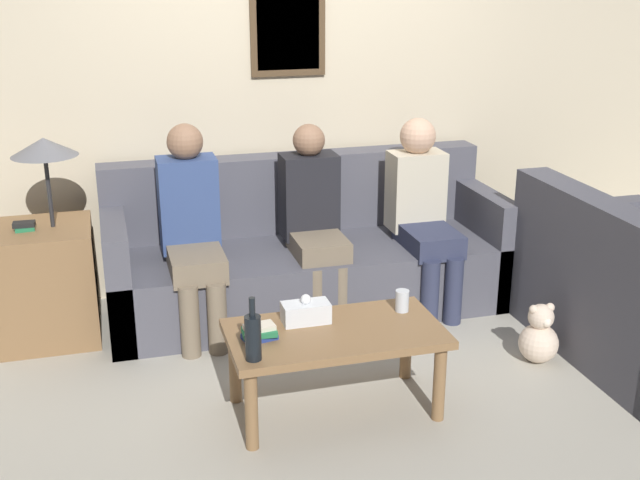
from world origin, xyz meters
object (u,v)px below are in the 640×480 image
at_px(person_middle, 314,216).
at_px(person_right, 422,208).
at_px(wine_bottle, 253,336).
at_px(person_left, 192,225).
at_px(coffee_table, 335,342).
at_px(couch_side, 634,302).
at_px(teddy_bear, 539,337).
at_px(drinking_glass, 402,301).
at_px(couch_main, 306,257).

distance_m(person_middle, person_right, 0.69).
xyz_separation_m(wine_bottle, person_left, (-0.10, 1.30, 0.11)).
distance_m(wine_bottle, person_left, 1.31).
bearing_deg(person_left, wine_bottle, -85.52).
xyz_separation_m(person_left, person_middle, (0.74, 0.04, -0.02)).
xyz_separation_m(person_left, person_right, (1.43, 0.01, -0.01)).
bearing_deg(coffee_table, couch_side, 4.17).
xyz_separation_m(person_right, teddy_bear, (0.32, -0.94, -0.49)).
bearing_deg(couch_side, teddy_bear, 84.19).
bearing_deg(person_middle, coffee_table, -100.21).
height_order(drinking_glass, person_left, person_left).
distance_m(couch_side, person_middle, 1.89).
distance_m(couch_side, person_right, 1.35).
bearing_deg(person_middle, person_left, -176.65).
distance_m(person_left, teddy_bear, 2.05).
bearing_deg(person_right, drinking_glass, -117.32).
bearing_deg(wine_bottle, couch_side, 8.17).
relative_size(couch_main, person_left, 2.02).
bearing_deg(couch_main, person_right, -14.26).
xyz_separation_m(coffee_table, drinking_glass, (0.39, 0.12, 0.12)).
distance_m(wine_bottle, teddy_bear, 1.74).
bearing_deg(couch_side, person_left, 66.82).
distance_m(person_right, teddy_bear, 1.11).
distance_m(person_middle, teddy_bear, 1.49).
bearing_deg(person_left, teddy_bear, -27.86).
height_order(wine_bottle, drinking_glass, wine_bottle).
bearing_deg(person_middle, couch_main, 95.44).
relative_size(couch_side, person_middle, 1.22).
height_order(drinking_glass, person_right, person_right).
bearing_deg(couch_side, couch_main, 53.28).
distance_m(couch_main, couch_side, 1.96).
distance_m(couch_main, person_left, 0.82).
xyz_separation_m(person_middle, person_right, (0.69, -0.04, 0.01)).
distance_m(coffee_table, person_middle, 1.20).
xyz_separation_m(couch_side, coffee_table, (-1.76, -0.13, 0.05)).
distance_m(coffee_table, person_right, 1.46).
relative_size(coffee_table, person_middle, 0.88).
relative_size(person_left, person_right, 1.04).
height_order(wine_bottle, person_middle, person_middle).
relative_size(couch_main, teddy_bear, 7.22).
bearing_deg(person_middle, drinking_glass, -80.25).
bearing_deg(drinking_glass, couch_side, 0.27).
height_order(couch_main, teddy_bear, couch_main).
height_order(couch_main, coffee_table, couch_main).
height_order(couch_side, person_left, person_left).
height_order(coffee_table, person_right, person_right).
distance_m(wine_bottle, person_right, 1.87).
xyz_separation_m(couch_side, wine_bottle, (-2.20, -0.32, 0.23)).
bearing_deg(coffee_table, person_right, 51.17).
height_order(couch_main, wine_bottle, couch_main).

